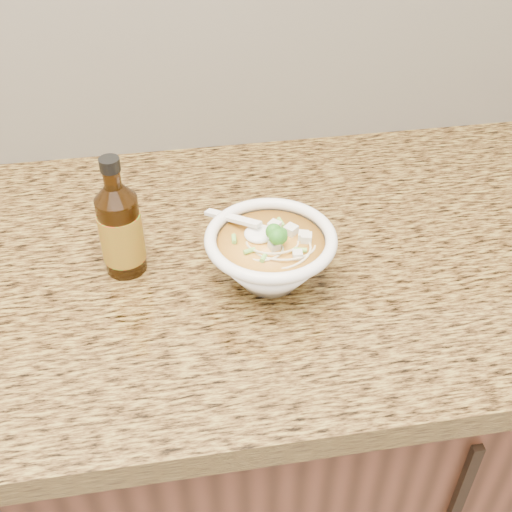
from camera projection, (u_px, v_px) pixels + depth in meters
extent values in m
cube|color=beige|center=(48.00, 16.00, 1.00)|extent=(4.00, 0.02, 0.50)
cube|color=black|center=(113.00, 454.00, 1.22)|extent=(4.00, 0.65, 0.86)
cube|color=olive|center=(68.00, 277.00, 0.93)|extent=(4.00, 0.68, 0.04)
cylinder|color=white|center=(270.00, 278.00, 0.90)|extent=(0.07, 0.07, 0.01)
torus|color=white|center=(271.00, 239.00, 0.85)|extent=(0.18, 0.18, 0.02)
torus|color=beige|center=(282.00, 243.00, 0.86)|extent=(0.09, 0.09, 0.00)
torus|color=beige|center=(264.00, 244.00, 0.86)|extent=(0.07, 0.07, 0.00)
torus|color=beige|center=(278.00, 248.00, 0.85)|extent=(0.10, 0.10, 0.00)
torus|color=beige|center=(273.00, 240.00, 0.87)|extent=(0.08, 0.08, 0.00)
torus|color=beige|center=(272.00, 244.00, 0.86)|extent=(0.08, 0.08, 0.00)
torus|color=beige|center=(275.00, 244.00, 0.87)|extent=(0.07, 0.07, 0.00)
torus|color=beige|center=(281.00, 244.00, 0.87)|extent=(0.10, 0.10, 0.00)
torus|color=beige|center=(258.00, 243.00, 0.87)|extent=(0.13, 0.13, 0.00)
torus|color=beige|center=(279.00, 241.00, 0.88)|extent=(0.11, 0.11, 0.00)
cube|color=silver|center=(259.00, 249.00, 0.84)|extent=(0.02, 0.02, 0.01)
cube|color=silver|center=(264.00, 227.00, 0.88)|extent=(0.02, 0.02, 0.01)
cube|color=silver|center=(293.00, 229.00, 0.87)|extent=(0.02, 0.02, 0.01)
cube|color=silver|center=(266.00, 248.00, 0.84)|extent=(0.01, 0.01, 0.01)
cube|color=silver|center=(285.00, 242.00, 0.85)|extent=(0.02, 0.02, 0.01)
cube|color=silver|center=(289.00, 241.00, 0.85)|extent=(0.02, 0.02, 0.01)
ellipsoid|color=#196014|center=(276.00, 236.00, 0.84)|extent=(0.03, 0.03, 0.03)
cylinder|color=#80CD4F|center=(245.00, 242.00, 0.85)|extent=(0.02, 0.01, 0.01)
cylinder|color=#80CD4F|center=(286.00, 222.00, 0.88)|extent=(0.02, 0.01, 0.01)
cylinder|color=#80CD4F|center=(290.00, 229.00, 0.87)|extent=(0.01, 0.02, 0.01)
cylinder|color=#80CD4F|center=(290.00, 249.00, 0.84)|extent=(0.02, 0.02, 0.01)
cylinder|color=#80CD4F|center=(253.00, 247.00, 0.84)|extent=(0.01, 0.02, 0.01)
ellipsoid|color=white|center=(259.00, 234.00, 0.86)|extent=(0.04, 0.04, 0.01)
cube|color=white|center=(232.00, 218.00, 0.88)|extent=(0.07, 0.08, 0.03)
cylinder|color=#331B07|center=(122.00, 235.00, 0.88)|extent=(0.08, 0.08, 0.12)
cylinder|color=#331B07|center=(112.00, 179.00, 0.82)|extent=(0.03, 0.03, 0.02)
cylinder|color=black|center=(110.00, 165.00, 0.81)|extent=(0.04, 0.04, 0.02)
cylinder|color=red|center=(122.00, 236.00, 0.88)|extent=(0.08, 0.08, 0.07)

